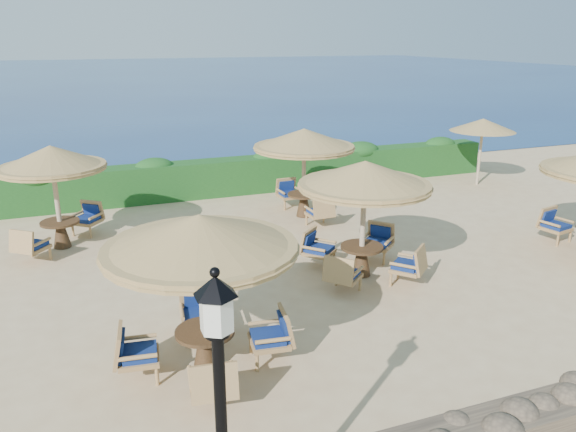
{
  "coord_description": "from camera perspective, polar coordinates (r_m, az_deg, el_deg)",
  "views": [
    {
      "loc": [
        -5.74,
        -11.0,
        5.2
      ],
      "look_at": [
        -1.46,
        0.33,
        1.3
      ],
      "focal_mm": 35.0,
      "sensor_mm": 36.0,
      "label": 1
    }
  ],
  "objects": [
    {
      "name": "cafe_set_3",
      "position": [
        15.07,
        -22.75,
        4.08
      ],
      "size": [
        2.61,
        2.64,
        2.65
      ],
      "color": "tan",
      "rests_on": "ground"
    },
    {
      "name": "sea",
      "position": [
        81.37,
        -17.11,
        13.44
      ],
      "size": [
        160.0,
        160.0,
        0.0
      ],
      "primitive_type": "plane",
      "color": "navy",
      "rests_on": "ground"
    },
    {
      "name": "cafe_set_4",
      "position": [
        16.45,
        1.64,
        6.77
      ],
      "size": [
        2.99,
        2.99,
        2.65
      ],
      "color": "tan",
      "rests_on": "ground"
    },
    {
      "name": "cafe_set_0",
      "position": [
        8.75,
        -8.8,
        -4.66
      ],
      "size": [
        3.05,
        3.05,
        2.65
      ],
      "color": "tan",
      "rests_on": "ground"
    },
    {
      "name": "stone_wall",
      "position": [
        8.99,
        25.38,
        -17.76
      ],
      "size": [
        15.0,
        0.65,
        0.44
      ],
      "primitive_type": "cube",
      "color": "brown",
      "rests_on": "ground"
    },
    {
      "name": "extra_parasol",
      "position": [
        21.33,
        19.19,
        8.71
      ],
      "size": [
        2.3,
        2.3,
        2.41
      ],
      "color": "tan",
      "rests_on": "ground"
    },
    {
      "name": "cafe_set_1",
      "position": [
        12.35,
        7.73,
        1.96
      ],
      "size": [
        2.93,
        2.93,
        2.65
      ],
      "color": "tan",
      "rests_on": "ground"
    },
    {
      "name": "ground",
      "position": [
        13.46,
        6.33,
        -5.0
      ],
      "size": [
        120.0,
        120.0,
        0.0
      ],
      "primitive_type": "plane",
      "color": "tan",
      "rests_on": "ground"
    },
    {
      "name": "hedge",
      "position": [
        19.64,
        -3.13,
        4.27
      ],
      "size": [
        18.0,
        0.9,
        1.2
      ],
      "primitive_type": "cube",
      "color": "#144117",
      "rests_on": "ground"
    }
  ]
}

